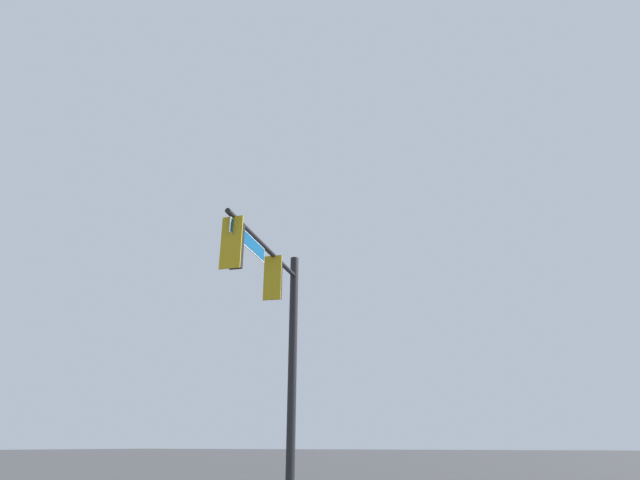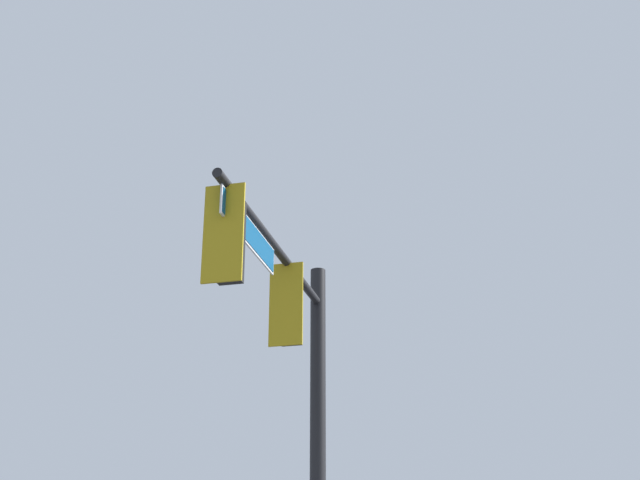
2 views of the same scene
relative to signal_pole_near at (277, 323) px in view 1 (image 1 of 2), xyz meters
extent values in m
cylinder|color=black|center=(-1.42, -0.26, -1.21)|extent=(0.26, 0.26, 7.34)
cylinder|color=black|center=(1.04, 0.19, 1.86)|extent=(4.94, 1.02, 0.13)
cube|color=gold|center=(0.48, 0.09, 1.19)|extent=(0.12, 0.52, 1.30)
cube|color=black|center=(0.30, 0.05, 1.19)|extent=(0.41, 0.38, 1.10)
cylinder|color=black|center=(0.30, 0.05, 1.80)|extent=(0.04, 0.04, 0.12)
cylinder|color=red|center=(0.10, 0.02, 1.52)|extent=(0.07, 0.22, 0.22)
cylinder|color=#392D05|center=(0.10, 0.02, 1.19)|extent=(0.07, 0.22, 0.22)
cylinder|color=black|center=(0.10, 0.02, 0.86)|extent=(0.07, 0.22, 0.22)
cube|color=gold|center=(3.19, 0.58, 1.19)|extent=(0.12, 0.52, 1.30)
cube|color=black|center=(3.00, 0.54, 1.19)|extent=(0.41, 0.38, 1.10)
cylinder|color=black|center=(3.00, 0.54, 1.80)|extent=(0.04, 0.04, 0.12)
cylinder|color=red|center=(2.81, 0.51, 1.52)|extent=(0.07, 0.22, 0.22)
cylinder|color=#392D05|center=(2.81, 0.51, 1.19)|extent=(0.07, 0.22, 0.22)
cylinder|color=black|center=(2.81, 0.51, 0.86)|extent=(0.07, 0.22, 0.22)
cube|color=#0A4C7F|center=(2.25, 0.41, 1.59)|extent=(2.10, 0.42, 0.34)
cube|color=white|center=(2.25, 0.41, 1.59)|extent=(2.16, 0.41, 0.40)
camera|label=1|loc=(11.97, 7.08, -3.18)|focal=28.00mm
camera|label=2|loc=(11.77, 5.79, -3.19)|focal=50.00mm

